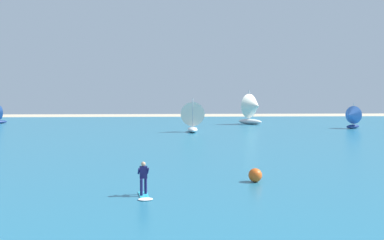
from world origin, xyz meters
The scene contains 6 objects.
ocean centered at (0.00, 49.01, 0.05)m, with size 160.00×90.00×0.10m, color #236B89.
kitesurfer centered at (-3.54, 16.56, 0.70)m, with size 0.84×2.01×1.67m.
sailboat_far_left centered at (0.96, 53.82, 2.13)m, with size 3.15×3.75×4.44m.
sailboat_far_right centered at (24.24, 58.12, 1.78)m, with size 3.30×3.14×3.67m.
sailboat_trailing centered at (11.77, 67.79, 2.69)m, with size 4.86×5.07×5.65m.
marker_buoy centered at (2.58, 19.80, 0.49)m, with size 0.78×0.78×0.78m, color #E55919.
Camera 1 is at (-2.41, -5.08, 5.06)m, focal length 41.93 mm.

